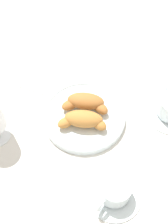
{
  "coord_description": "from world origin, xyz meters",
  "views": [
    {
      "loc": [
        -0.21,
        0.35,
        0.68
      ],
      "look_at": [
        0.01,
        -0.01,
        0.03
      ],
      "focal_mm": 46.88,
      "sensor_mm": 36.0,
      "label": 1
    }
  ],
  "objects_px": {
    "pastry_plate": "(84,116)",
    "croissant_small": "(82,120)",
    "croissant_large": "(86,102)",
    "folded_napkin": "(37,76)",
    "coffee_cup_far": "(114,190)"
  },
  "relations": [
    {
      "from": "pastry_plate",
      "to": "croissant_large",
      "type": "xyz_separation_m",
      "value": [
        0.01,
        -0.02,
        0.03
      ]
    },
    {
      "from": "folded_napkin",
      "to": "croissant_small",
      "type": "bearing_deg",
      "value": 159.32
    },
    {
      "from": "coffee_cup_far",
      "to": "croissant_large",
      "type": "bearing_deg",
      "value": -42.97
    },
    {
      "from": "croissant_large",
      "to": "croissant_small",
      "type": "distance_m",
      "value": 0.05
    },
    {
      "from": "croissant_large",
      "to": "croissant_small",
      "type": "bearing_deg",
      "value": 112.23
    },
    {
      "from": "pastry_plate",
      "to": "croissant_small",
      "type": "distance_m",
      "value": 0.04
    },
    {
      "from": "coffee_cup_far",
      "to": "folded_napkin",
      "type": "distance_m",
      "value": 0.42
    },
    {
      "from": "croissant_small",
      "to": "coffee_cup_far",
      "type": "xyz_separation_m",
      "value": [
        -0.16,
        0.12,
        -0.01
      ]
    },
    {
      "from": "pastry_plate",
      "to": "coffee_cup_far",
      "type": "distance_m",
      "value": 0.22
    },
    {
      "from": "pastry_plate",
      "to": "croissant_large",
      "type": "distance_m",
      "value": 0.04
    },
    {
      "from": "croissant_large",
      "to": "coffee_cup_far",
      "type": "distance_m",
      "value": 0.25
    },
    {
      "from": "pastry_plate",
      "to": "croissant_large",
      "type": "relative_size",
      "value": 1.81
    },
    {
      "from": "croissant_small",
      "to": "pastry_plate",
      "type": "bearing_deg",
      "value": -67.48
    },
    {
      "from": "croissant_large",
      "to": "coffee_cup_far",
      "type": "relative_size",
      "value": 0.92
    },
    {
      "from": "pastry_plate",
      "to": "croissant_large",
      "type": "height_order",
      "value": "croissant_large"
    }
  ]
}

